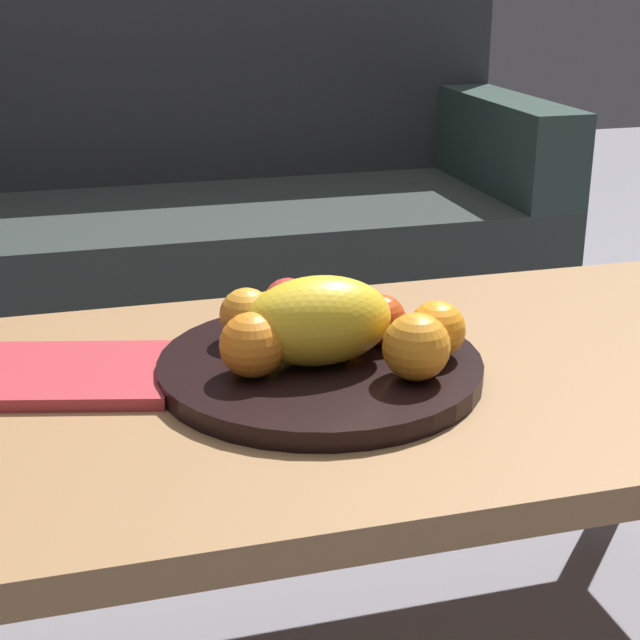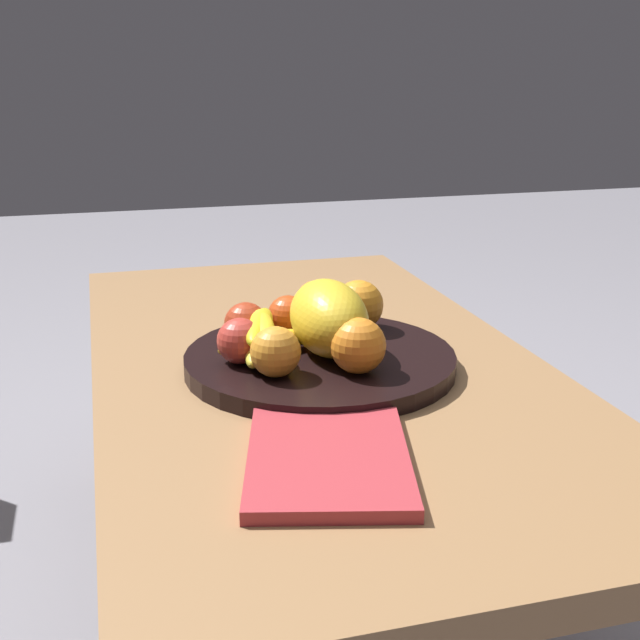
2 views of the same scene
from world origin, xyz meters
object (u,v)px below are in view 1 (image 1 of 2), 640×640
(apple_front, at_px, (381,320))
(magazine, at_px, (71,374))
(orange_back, at_px, (437,330))
(apple_right, at_px, (288,302))
(fruit_bowl, at_px, (320,368))
(orange_front, at_px, (252,345))
(apple_left, at_px, (345,303))
(couch, at_px, (186,235))
(coffee_table, at_px, (358,408))
(orange_left, at_px, (416,347))
(orange_right, at_px, (247,315))
(melon_large_front, at_px, (318,321))
(banana_bunch, at_px, (310,313))

(apple_front, relative_size, magazine, 0.26)
(orange_back, distance_m, apple_right, 0.21)
(apple_front, bearing_deg, orange_back, -49.37)
(fruit_bowl, relative_size, apple_front, 6.18)
(orange_front, bearing_deg, apple_left, 39.89)
(couch, height_order, orange_front, couch)
(coffee_table, height_order, orange_left, orange_left)
(orange_right, bearing_deg, apple_right, 30.85)
(orange_back, bearing_deg, apple_left, 120.36)
(melon_large_front, xyz_separation_m, orange_front, (-0.08, -0.02, -0.02))
(orange_left, xyz_separation_m, orange_right, (-0.16, 0.17, -0.00))
(fruit_bowl, bearing_deg, orange_back, -13.30)
(apple_front, bearing_deg, apple_right, 136.58)
(coffee_table, xyz_separation_m, apple_front, (0.04, 0.03, 0.10))
(couch, relative_size, magazine, 6.80)
(apple_left, xyz_separation_m, magazine, (-0.36, -0.03, -0.05))
(apple_right, xyz_separation_m, banana_bunch, (0.02, -0.04, -0.00))
(fruit_bowl, height_order, orange_back, orange_back)
(orange_left, distance_m, apple_right, 0.23)
(apple_right, bearing_deg, orange_front, -117.87)
(fruit_bowl, bearing_deg, apple_right, 95.26)
(coffee_table, bearing_deg, couch, 92.02)
(coffee_table, distance_m, apple_left, 0.15)
(fruit_bowl, height_order, magazine, fruit_bowl)
(couch, height_order, apple_front, couch)
(orange_left, bearing_deg, orange_right, 133.97)
(orange_front, height_order, apple_right, orange_front)
(fruit_bowl, relative_size, melon_large_front, 2.22)
(couch, distance_m, fruit_bowl, 1.24)
(orange_left, bearing_deg, orange_front, 161.91)
(couch, height_order, orange_back, couch)
(apple_right, distance_m, banana_bunch, 0.04)
(couch, xyz_separation_m, melon_large_front, (-0.01, -1.25, 0.23))
(orange_back, height_order, apple_right, orange_back)
(banana_bunch, bearing_deg, apple_front, -36.66)
(couch, bearing_deg, apple_left, -87.09)
(magazine, bearing_deg, melon_large_front, -1.86)
(coffee_table, distance_m, orange_back, 0.14)
(orange_left, bearing_deg, melon_large_front, 141.46)
(apple_front, height_order, magazine, apple_front)
(fruit_bowl, height_order, banana_bunch, banana_bunch)
(coffee_table, bearing_deg, banana_bunch, 112.82)
(orange_left, relative_size, banana_bunch, 0.47)
(couch, bearing_deg, fruit_bowl, -90.18)
(couch, xyz_separation_m, banana_bunch, (0.01, -1.15, 0.20))
(melon_large_front, bearing_deg, coffee_table, 6.54)
(apple_front, xyz_separation_m, banana_bunch, (-0.08, 0.06, -0.00))
(melon_large_front, xyz_separation_m, orange_right, (-0.07, 0.09, -0.02))
(orange_front, bearing_deg, orange_back, -0.91)
(couch, bearing_deg, orange_back, -83.96)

